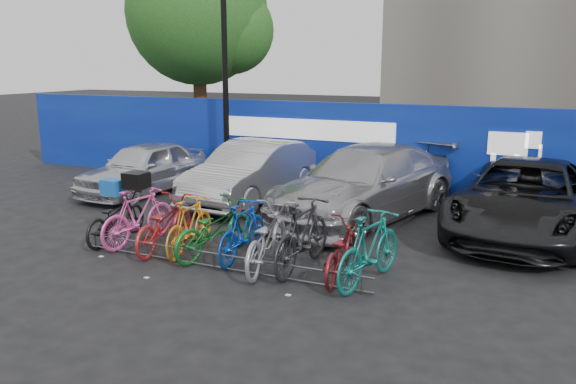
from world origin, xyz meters
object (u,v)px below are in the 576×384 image
Objects in this scene: bike_rack at (214,260)px; lamppost at (225,69)px; tree at (204,17)px; bike_2 at (164,224)px; bike_8 at (341,250)px; bike_3 at (190,225)px; car_0 at (144,168)px; car_2 at (364,183)px; car_3 at (525,198)px; car_1 at (253,172)px; bike_4 at (214,229)px; bike_0 at (116,218)px; bike_9 at (370,249)px; bike_6 at (266,238)px; bike_7 at (302,235)px; bike_1 at (138,216)px; bike_5 at (243,231)px.

lamppost is at bearing 118.07° from bike_rack.
tree is at bearing 127.51° from lamppost.
bike_2 is 3.47m from bike_8.
tree is 12.55m from bike_3.
tree reaches higher than bike_rack.
car_2 is (6.10, 0.02, 0.11)m from car_0.
car_3 is 7.21m from bike_2.
lamppost is 3.29m from car_1.
tree is at bearing 111.41° from car_0.
tree is 12.78m from bike_4.
bike_4 is (-1.72, -3.63, -0.29)m from car_2.
bike_2 reaches higher than bike_0.
bike_9 reaches higher than bike_3.
car_1 is 5.49m from bike_8.
bike_4 is 1.00× the size of bike_9.
bike_4 is at bearing -35.68° from car_0.
car_2 is 3.09× the size of bike_0.
bike_6 is at bearing -55.65° from car_1.
car_3 is (3.34, 0.11, -0.05)m from car_2.
lamppost is at bearing -76.60° from bike_2.
car_2 reaches higher than bike_7.
car_3 is 2.93× the size of bike_1.
bike_6 is at bearing -176.03° from bike_4.
bike_0 is (-3.95, -3.66, -0.33)m from car_2.
bike_5 reaches higher than bike_8.
car_2 is 2.92× the size of bike_2.
car_3 is 5.02m from bike_7.
bike_0 is 1.00× the size of bike_8.
car_1 is at bearing -87.12° from bike_1.
bike_8 is at bearing -46.02° from lamppost.
bike_7 is at bearing -50.99° from tree.
car_2 is 4.30m from bike_3.
bike_0 is 2.79m from bike_5.
bike_5 reaches higher than bike_rack.
lamppost reaches higher than bike_0.
lamppost is 6.93m from bike_5.
bike_3 reaches higher than bike_0.
bike_9 is at bearing 172.73° from bike_3.
bike_4 is 1.11× the size of bike_5.
car_0 is 6.70m from bike_6.
bike_1 reaches higher than bike_4.
car_0 is 7.74m from bike_8.
bike_1 is (-6.75, -3.75, -0.20)m from car_3.
tree is at bearing 134.37° from car_1.
bike_7 is (6.11, -3.62, -0.08)m from car_0.
bike_7 is at bearing -8.91° from bike_8.
car_0 is at bearing -173.15° from car_3.
car_3 is 4.64m from bike_8.
car_2 reaches higher than car_0.
car_3 reaches higher than car_0.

